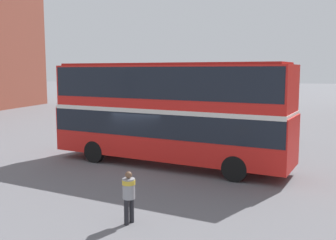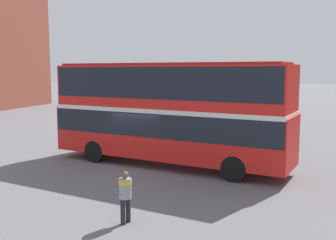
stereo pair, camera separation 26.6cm
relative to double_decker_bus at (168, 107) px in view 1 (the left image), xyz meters
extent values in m
plane|color=slate|center=(-1.26, -0.23, -2.74)|extent=(240.00, 240.00, 0.00)
cube|color=red|center=(0.00, 0.00, -1.20)|extent=(11.67, 5.14, 2.17)
cube|color=red|center=(0.00, 0.00, 0.91)|extent=(11.48, 5.02, 2.05)
cube|color=black|center=(0.00, 0.00, -0.71)|extent=(11.56, 5.14, 1.07)
cube|color=black|center=(0.00, 0.00, 1.16)|extent=(11.33, 5.01, 1.40)
cube|color=silver|center=(0.00, 0.00, -0.09)|extent=(11.56, 5.14, 0.20)
cube|color=#B11A15|center=(0.00, 0.00, 1.98)|extent=(10.94, 4.73, 0.10)
cylinder|color=black|center=(3.81, 0.29, -2.21)|extent=(1.10, 0.54, 1.06)
cylinder|color=black|center=(3.28, -1.97, -2.21)|extent=(1.10, 0.54, 1.06)
cylinder|color=black|center=(-3.06, 1.91, -2.21)|extent=(1.10, 0.54, 1.06)
cylinder|color=black|center=(-3.59, -0.34, -2.21)|extent=(1.10, 0.54, 1.06)
cylinder|color=#232328|center=(0.64, -7.25, -2.36)|extent=(0.14, 0.14, 0.75)
cylinder|color=#232328|center=(0.72, -7.03, -2.36)|extent=(0.14, 0.14, 0.75)
cylinder|color=gray|center=(0.68, -7.14, -1.68)|extent=(0.46, 0.46, 0.60)
cylinder|color=gold|center=(0.68, -7.14, -1.49)|extent=(0.49, 0.49, 0.13)
sphere|color=brown|center=(0.68, -7.14, -1.28)|extent=(0.20, 0.20, 0.20)
cube|color=silver|center=(3.59, 9.96, -2.12)|extent=(4.88, 2.52, 0.70)
cube|color=black|center=(3.78, 9.99, -1.50)|extent=(2.64, 2.02, 0.56)
cylinder|color=black|center=(2.28, 8.91, -2.43)|extent=(0.65, 0.31, 0.62)
cylinder|color=black|center=(2.04, 10.60, -2.43)|extent=(0.65, 0.31, 0.62)
cylinder|color=black|center=(5.14, 9.32, -2.43)|extent=(0.65, 0.31, 0.62)
cylinder|color=black|center=(4.90, 11.01, -2.43)|extent=(0.65, 0.31, 0.62)
camera|label=1|loc=(4.53, -17.51, 1.72)|focal=42.00mm
camera|label=2|loc=(4.79, -17.44, 1.72)|focal=42.00mm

